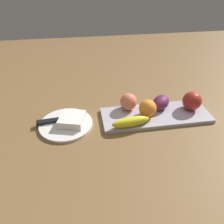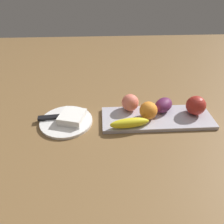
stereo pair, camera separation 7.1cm
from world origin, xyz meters
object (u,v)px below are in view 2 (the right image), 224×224
orange_near_apple (148,110)px  fruit_tray (157,118)px  banana (130,123)px  grape_bunch (164,105)px  dinner_plate (66,121)px  folded_napkin (72,117)px  apple (195,105)px  knife (53,118)px  peach (130,103)px

orange_near_apple → fruit_tray: bearing=8.0°
banana → orange_near_apple: 0.10m
orange_near_apple → grape_bunch: (0.07, 0.05, -0.01)m
grape_bunch → dinner_plate: size_ratio=0.45×
orange_near_apple → folded_napkin: (-0.30, 0.01, -0.02)m
banana → orange_near_apple: orange_near_apple is taller
apple → orange_near_apple: 0.20m
knife → grape_bunch: bearing=-1.0°
apple → banana: 0.29m
banana → peach: bearing=74.5°
fruit_tray → grape_bunch: size_ratio=4.79×
orange_near_apple → peach: 0.09m
folded_napkin → banana: bearing=-14.9°
grape_bunch → folded_napkin: size_ratio=0.97×
fruit_tray → apple: size_ratio=5.68×
banana → apple: bearing=7.6°
grape_bunch → banana: bearing=-146.8°
knife → dinner_plate: bearing=-16.7°
fruit_tray → banana: size_ratio=2.93×
orange_near_apple → peach: same height
fruit_tray → folded_napkin: (-0.35, -0.00, 0.02)m
fruit_tray → orange_near_apple: bearing=-172.0°
folded_napkin → apple: bearing=2.1°
fruit_tray → peach: (-0.11, 0.06, 0.04)m
banana → folded_napkin: (-0.22, 0.06, -0.01)m
dinner_plate → knife: size_ratio=1.16×
apple → banana: size_ratio=0.52×
orange_near_apple → knife: 0.39m
fruit_tray → knife: 0.43m
fruit_tray → apple: apple is taller
orange_near_apple → dinner_plate: 0.33m
dinner_plate → folded_napkin: (0.03, -0.00, 0.02)m
apple → orange_near_apple: bearing=-173.1°
banana → knife: (-0.30, 0.07, -0.02)m
grape_bunch → knife: grape_bunch is taller
fruit_tray → peach: bearing=152.1°
dinner_plate → fruit_tray: bearing=0.0°
banana → knife: banana is taller
peach → dinner_plate: size_ratio=0.34×
orange_near_apple → dinner_plate: bearing=179.0°
orange_near_apple → folded_napkin: bearing=178.9°
fruit_tray → dinner_plate: bearing=180.0°
fruit_tray → orange_near_apple: (-0.04, -0.01, 0.04)m
banana → dinner_plate: banana is taller
orange_near_apple → grape_bunch: 0.09m
orange_near_apple → folded_napkin: orange_near_apple is taller
fruit_tray → peach: size_ratio=6.31×
peach → folded_napkin: size_ratio=0.74×
orange_near_apple → folded_napkin: 0.31m
dinner_plate → grape_bunch: bearing=5.9°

